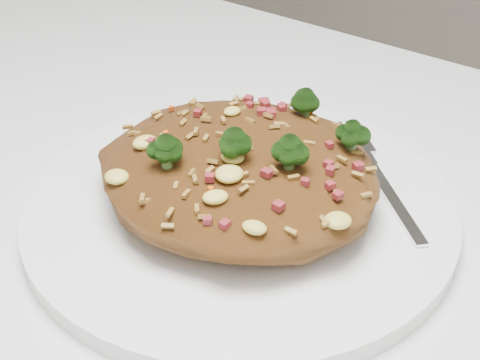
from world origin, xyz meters
TOP-DOWN VIEW (x-y plane):
  - plate at (-0.03, 0.06)m, footprint 0.30×0.30m
  - fried_rice at (-0.03, 0.06)m, footprint 0.20×0.18m
  - fork at (0.04, 0.14)m, footprint 0.13×0.12m

SIDE VIEW (x-z plane):
  - plate at x=-0.03m, z-range 0.75..0.76m
  - fork at x=0.04m, z-range 0.76..0.77m
  - fried_rice at x=-0.03m, z-range 0.76..0.83m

